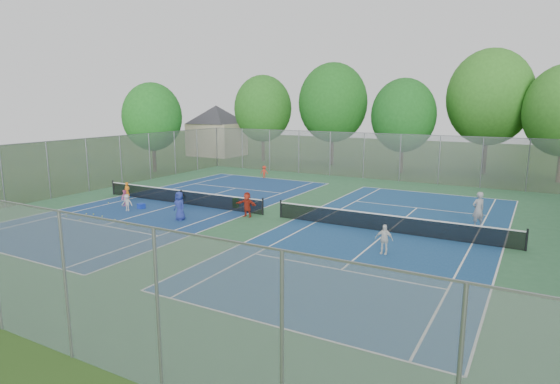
# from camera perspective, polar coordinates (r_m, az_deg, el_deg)

# --- Properties ---
(ground) EXTENTS (120.00, 120.00, 0.00)m
(ground) POSITION_cam_1_polar(r_m,az_deg,el_deg) (27.72, -1.01, -2.98)
(ground) COLOR #284A17
(ground) RESTS_ON ground
(court_pad) EXTENTS (32.00, 32.00, 0.01)m
(court_pad) POSITION_cam_1_polar(r_m,az_deg,el_deg) (27.72, -1.01, -2.97)
(court_pad) COLOR #30653E
(court_pad) RESTS_ON ground
(court_left) EXTENTS (10.97, 23.77, 0.01)m
(court_left) POSITION_cam_1_polar(r_m,az_deg,el_deg) (31.75, -11.99, -1.39)
(court_left) COLOR navy
(court_left) RESTS_ON court_pad
(court_right) EXTENTS (10.97, 23.77, 0.01)m
(court_right) POSITION_cam_1_polar(r_m,az_deg,el_deg) (25.04, 13.00, -4.77)
(court_right) COLOR navy
(court_right) RESTS_ON court_pad
(net_left) EXTENTS (12.87, 0.10, 0.91)m
(net_left) POSITION_cam_1_polar(r_m,az_deg,el_deg) (31.66, -12.02, -0.62)
(net_left) COLOR black
(net_left) RESTS_ON ground
(net_right) EXTENTS (12.87, 0.10, 0.91)m
(net_right) POSITION_cam_1_polar(r_m,az_deg,el_deg) (24.92, 13.04, -3.80)
(net_right) COLOR black
(net_right) RESTS_ON ground
(fence_north) EXTENTS (32.00, 0.10, 4.00)m
(fence_north) POSITION_cam_1_polar(r_m,az_deg,el_deg) (41.76, 10.17, 4.37)
(fence_north) COLOR gray
(fence_north) RESTS_ON ground
(fence_west) EXTENTS (0.10, 32.00, 4.00)m
(fence_west) POSITION_cam_1_polar(r_m,az_deg,el_deg) (37.91, -22.42, 3.05)
(fence_west) COLOR gray
(fence_west) RESTS_ON ground
(house) EXTENTS (11.03, 11.03, 7.30)m
(house) POSITION_cam_1_polar(r_m,az_deg,el_deg) (59.18, -7.76, 8.50)
(house) COLOR #B7A88C
(house) RESTS_ON ground
(tree_nw) EXTENTS (6.40, 6.40, 9.58)m
(tree_nw) POSITION_cam_1_polar(r_m,az_deg,el_deg) (52.98, -2.10, 10.12)
(tree_nw) COLOR #443326
(tree_nw) RESTS_ON ground
(tree_nl) EXTENTS (7.20, 7.20, 10.69)m
(tree_nl) POSITION_cam_1_polar(r_m,az_deg,el_deg) (50.19, 6.46, 10.76)
(tree_nl) COLOR #443326
(tree_nl) RESTS_ON ground
(tree_nc) EXTENTS (6.00, 6.00, 8.85)m
(tree_nc) POSITION_cam_1_polar(r_m,az_deg,el_deg) (45.72, 14.81, 9.01)
(tree_nc) COLOR #443326
(tree_nc) RESTS_ON ground
(tree_nr) EXTENTS (7.60, 7.60, 11.42)m
(tree_nr) POSITION_cam_1_polar(r_m,az_deg,el_deg) (47.43, 24.20, 10.47)
(tree_nr) COLOR #443326
(tree_nr) RESTS_ON ground
(tree_side_w) EXTENTS (5.60, 5.60, 8.47)m
(tree_side_w) POSITION_cam_1_polar(r_m,az_deg,el_deg) (46.56, -15.31, 8.83)
(tree_side_w) COLOR #443326
(tree_side_w) RESTS_ON ground
(ball_crate) EXTENTS (0.43, 0.43, 0.33)m
(ball_crate) POSITION_cam_1_polar(r_m,az_deg,el_deg) (30.94, -16.56, -1.66)
(ball_crate) COLOR #1632AB
(ball_crate) RESTS_ON ground
(ball_hopper) EXTENTS (0.38, 0.38, 0.63)m
(ball_hopper) POSITION_cam_1_polar(r_m,az_deg,el_deg) (29.98, -5.42, -1.35)
(ball_hopper) COLOR green
(ball_hopper) RESTS_ON ground
(student_a) EXTENTS (0.48, 0.34, 1.26)m
(student_a) POSITION_cam_1_polar(r_m,az_deg,el_deg) (33.64, -18.15, 0.06)
(student_a) COLOR orange
(student_a) RESTS_ON ground
(student_b) EXTENTS (0.58, 0.48, 1.11)m
(student_b) POSITION_cam_1_polar(r_m,az_deg,el_deg) (31.69, -18.37, -0.75)
(student_b) COLOR pink
(student_b) RESTS_ON ground
(student_c) EXTENTS (0.78, 0.62, 1.06)m
(student_c) POSITION_cam_1_polar(r_m,az_deg,el_deg) (30.41, -18.16, -1.26)
(student_c) COLOR beige
(student_c) RESTS_ON ground
(student_d) EXTENTS (0.67, 0.37, 1.09)m
(student_d) POSITION_cam_1_polar(r_m,az_deg,el_deg) (30.82, -11.94, -0.76)
(student_d) COLOR black
(student_d) RESTS_ON ground
(student_e) EXTENTS (0.89, 0.66, 1.66)m
(student_e) POSITION_cam_1_polar(r_m,az_deg,el_deg) (27.29, -12.14, -1.67)
(student_e) COLOR navy
(student_e) RESTS_ON ground
(student_f) EXTENTS (1.40, 0.49, 1.49)m
(student_f) POSITION_cam_1_polar(r_m,az_deg,el_deg) (27.47, -4.03, -1.54)
(student_f) COLOR #A62817
(student_f) RESTS_ON ground
(child_far_baseline) EXTENTS (0.79, 0.57, 1.09)m
(child_far_baseline) POSITION_cam_1_polar(r_m,az_deg,el_deg) (41.43, -1.93, 2.46)
(child_far_baseline) COLOR red
(child_far_baseline) RESTS_ON ground
(instructor) EXTENTS (0.84, 0.83, 1.96)m
(instructor) POSITION_cam_1_polar(r_m,az_deg,el_deg) (27.29, 23.01, -1.99)
(instructor) COLOR #939396
(instructor) RESTS_ON ground
(teen_court_b) EXTENTS (0.83, 0.40, 1.36)m
(teen_court_b) POSITION_cam_1_polar(r_m,az_deg,el_deg) (21.34, 12.57, -5.65)
(teen_court_b) COLOR white
(teen_court_b) RESTS_ON ground
(tennis_ball_0) EXTENTS (0.07, 0.07, 0.07)m
(tennis_ball_0) POSITION_cam_1_polar(r_m,az_deg,el_deg) (27.00, -18.11, -3.85)
(tennis_ball_0) COLOR #C1D331
(tennis_ball_0) RESTS_ON ground
(tennis_ball_1) EXTENTS (0.07, 0.07, 0.07)m
(tennis_ball_1) POSITION_cam_1_polar(r_m,az_deg,el_deg) (30.17, -21.78, -2.56)
(tennis_ball_1) COLOR #C1D431
(tennis_ball_1) RESTS_ON ground
(tennis_ball_2) EXTENTS (0.07, 0.07, 0.07)m
(tennis_ball_2) POSITION_cam_1_polar(r_m,az_deg,el_deg) (30.49, -25.44, -2.71)
(tennis_ball_2) COLOR #B5D631
(tennis_ball_2) RESTS_ON ground
(tennis_ball_3) EXTENTS (0.07, 0.07, 0.07)m
(tennis_ball_3) POSITION_cam_1_polar(r_m,az_deg,el_deg) (28.34, -19.75, -3.26)
(tennis_ball_3) COLOR #A8C72E
(tennis_ball_3) RESTS_ON ground
(tennis_ball_4) EXTENTS (0.07, 0.07, 0.07)m
(tennis_ball_4) POSITION_cam_1_polar(r_m,az_deg,el_deg) (30.44, -22.53, -2.50)
(tennis_ball_4) COLOR yellow
(tennis_ball_4) RESTS_ON ground
(tennis_ball_5) EXTENTS (0.07, 0.07, 0.07)m
(tennis_ball_5) POSITION_cam_1_polar(r_m,az_deg,el_deg) (30.29, -24.58, -2.72)
(tennis_ball_5) COLOR #B5D030
(tennis_ball_5) RESTS_ON ground
(tennis_ball_6) EXTENTS (0.07, 0.07, 0.07)m
(tennis_ball_6) POSITION_cam_1_polar(r_m,az_deg,el_deg) (25.82, -14.53, -4.32)
(tennis_ball_6) COLOR gold
(tennis_ball_6) RESTS_ON ground
(tennis_ball_7) EXTENTS (0.07, 0.07, 0.07)m
(tennis_ball_7) POSITION_cam_1_polar(r_m,az_deg,el_deg) (28.35, -19.46, -3.24)
(tennis_ball_7) COLOR #E4EE37
(tennis_ball_7) RESTS_ON ground
(tennis_ball_8) EXTENTS (0.07, 0.07, 0.07)m
(tennis_ball_8) POSITION_cam_1_polar(r_m,az_deg,el_deg) (25.68, -14.41, -4.39)
(tennis_ball_8) COLOR #CDE735
(tennis_ball_8) RESTS_ON ground
(tennis_ball_9) EXTENTS (0.07, 0.07, 0.07)m
(tennis_ball_9) POSITION_cam_1_polar(r_m,az_deg,el_deg) (29.07, -23.20, -3.16)
(tennis_ball_9) COLOR #C4E134
(tennis_ball_9) RESTS_ON ground
(tennis_ball_10) EXTENTS (0.07, 0.07, 0.07)m
(tennis_ball_10) POSITION_cam_1_polar(r_m,az_deg,el_deg) (29.47, -20.86, -2.80)
(tennis_ball_10) COLOR #C8DA32
(tennis_ball_10) RESTS_ON ground
(tennis_ball_11) EXTENTS (0.07, 0.07, 0.07)m
(tennis_ball_11) POSITION_cam_1_polar(r_m,az_deg,el_deg) (33.22, -20.18, -1.26)
(tennis_ball_11) COLOR #BAD631
(tennis_ball_11) RESTS_ON ground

